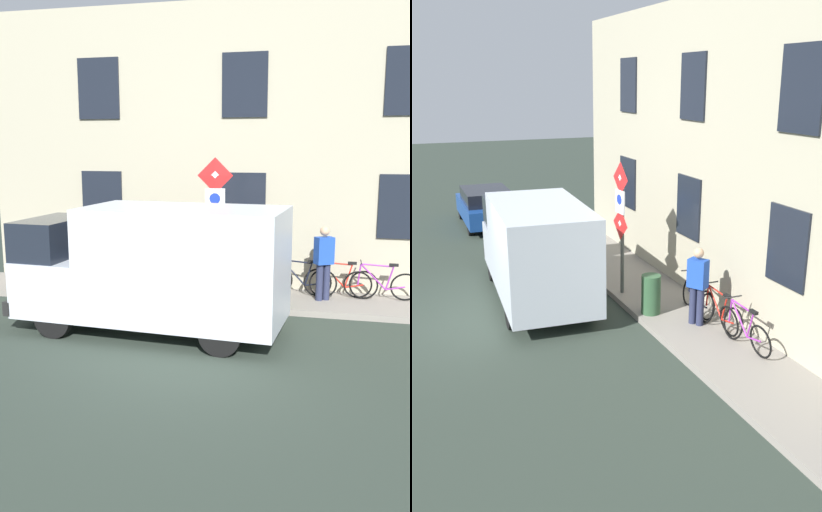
{
  "view_description": "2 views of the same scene",
  "coord_description": "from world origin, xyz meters",
  "views": [
    {
      "loc": [
        -9.14,
        -2.38,
        3.62
      ],
      "look_at": [
        2.55,
        0.45,
        1.31
      ],
      "focal_mm": 39.92,
      "sensor_mm": 36.0,
      "label": 1
    },
    {
      "loc": [
        -2.04,
        -11.94,
        5.22
      ],
      "look_at": [
        2.96,
        0.31,
        1.12
      ],
      "focal_mm": 40.06,
      "sensor_mm": 36.0,
      "label": 2
    }
  ],
  "objects": [
    {
      "name": "sidewalk_slab",
      "position": [
        3.8,
        0.0,
        0.07
      ],
      "size": [
        1.87,
        15.62,
        0.14
      ],
      "primitive_type": "cube",
      "color": "gray",
      "rests_on": "ground_plane"
    },
    {
      "name": "bicycle_red",
      "position": [
        4.19,
        -2.41,
        0.51
      ],
      "size": [
        0.46,
        1.71,
        0.89
      ],
      "rotation": [
        0.0,
        0.0,
        1.58
      ],
      "color": "black",
      "rests_on": "sidewalk_slab"
    },
    {
      "name": "bicycle_purple",
      "position": [
        4.19,
        -3.33,
        0.51
      ],
      "size": [
        0.46,
        1.71,
        0.89
      ],
      "rotation": [
        0.0,
        0.0,
        1.59
      ],
      "color": "black",
      "rests_on": "sidewalk_slab"
    },
    {
      "name": "sign_post_stacked",
      "position": [
        3.07,
        0.35,
        2.17
      ],
      "size": [
        0.16,
        0.56,
        3.13
      ],
      "color": "#474C47",
      "rests_on": "sidewalk_slab"
    },
    {
      "name": "bicycle_black",
      "position": [
        4.19,
        -1.49,
        0.51
      ],
      "size": [
        0.49,
        1.72,
        0.89
      ],
      "rotation": [
        0.0,
        0.0,
        1.44
      ],
      "color": "black",
      "rests_on": "sidewalk_slab"
    },
    {
      "name": "ground_plane",
      "position": [
        0.0,
        0.0,
        0.0
      ],
      "size": [
        80.0,
        80.0,
        0.0
      ],
      "primitive_type": "plane",
      "color": "#2B352D"
    },
    {
      "name": "delivery_van",
      "position": [
        1.16,
        1.11,
        1.33
      ],
      "size": [
        2.33,
        5.44,
        2.5
      ],
      "rotation": [
        0.0,
        0.0,
        1.51
      ],
      "color": "silver",
      "rests_on": "ground_plane"
    },
    {
      "name": "litter_bin",
      "position": [
        3.21,
        -1.09,
        0.59
      ],
      "size": [
        0.44,
        0.44,
        0.9
      ],
      "primitive_type": "cylinder",
      "color": "#2D5133",
      "rests_on": "sidewalk_slab"
    },
    {
      "name": "building_facade",
      "position": [
        5.08,
        0.0,
        3.52
      ],
      "size": [
        0.75,
        13.62,
        7.04
      ],
      "color": "#A9A288",
      "rests_on": "ground_plane"
    },
    {
      "name": "pedestrian",
      "position": [
        3.86,
        -2.02,
        1.07
      ],
      "size": [
        0.43,
        0.48,
        1.72
      ],
      "rotation": [
        0.0,
        0.0,
        0.54
      ],
      "color": "#262B47",
      "rests_on": "sidewalk_slab"
    }
  ]
}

